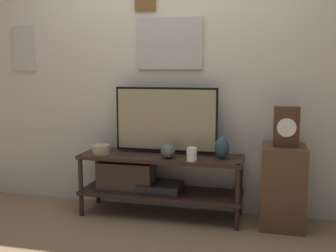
{
  "coord_description": "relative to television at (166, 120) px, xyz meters",
  "views": [
    {
      "loc": [
        0.85,
        -2.96,
        1.27
      ],
      "look_at": [
        0.07,
        0.25,
        0.8
      ],
      "focal_mm": 42.0,
      "sensor_mm": 36.0,
      "label": 1
    }
  ],
  "objects": [
    {
      "name": "media_console",
      "position": [
        -0.14,
        -0.09,
        -0.5
      ],
      "size": [
        1.41,
        0.42,
        0.54
      ],
      "color": "black",
      "rests_on": "ground_plane"
    },
    {
      "name": "side_table",
      "position": [
        1.0,
        -0.08,
        -0.5
      ],
      "size": [
        0.35,
        0.39,
        0.67
      ],
      "color": "#513823",
      "rests_on": "ground_plane"
    },
    {
      "name": "vase_urn_stoneware",
      "position": [
        0.5,
        -0.1,
        -0.21
      ],
      "size": [
        0.12,
        0.1,
        0.19
      ],
      "color": "#2D4251",
      "rests_on": "media_console"
    },
    {
      "name": "television",
      "position": [
        0.0,
        0.0,
        0.0
      ],
      "size": [
        0.91,
        0.05,
        0.58
      ],
      "color": "black",
      "rests_on": "media_console"
    },
    {
      "name": "ground_plane",
      "position": [
        -0.03,
        -0.34,
        -0.84
      ],
      "size": [
        12.0,
        12.0,
        0.0
      ],
      "primitive_type": "plane",
      "color": "#846647"
    },
    {
      "name": "vase_wide_bowl",
      "position": [
        -0.55,
        -0.17,
        -0.26
      ],
      "size": [
        0.16,
        0.16,
        0.08
      ],
      "color": "tan",
      "rests_on": "media_console"
    },
    {
      "name": "candle_jar",
      "position": [
        0.27,
        -0.24,
        -0.24
      ],
      "size": [
        0.08,
        0.08,
        0.11
      ],
      "color": "silver",
      "rests_on": "media_console"
    },
    {
      "name": "vase_round_glass",
      "position": [
        0.06,
        -0.18,
        -0.24
      ],
      "size": [
        0.12,
        0.12,
        0.12
      ],
      "color": "#4C5647",
      "rests_on": "media_console"
    },
    {
      "name": "mantel_clock",
      "position": [
        1.0,
        -0.11,
        -0.01
      ],
      "size": [
        0.19,
        0.11,
        0.32
      ],
      "color": "#422819",
      "rests_on": "side_table"
    },
    {
      "name": "wall_back",
      "position": [
        -0.03,
        0.17,
        0.52
      ],
      "size": [
        6.4,
        0.08,
        2.7
      ],
      "color": "beige",
      "rests_on": "ground_plane"
    }
  ]
}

